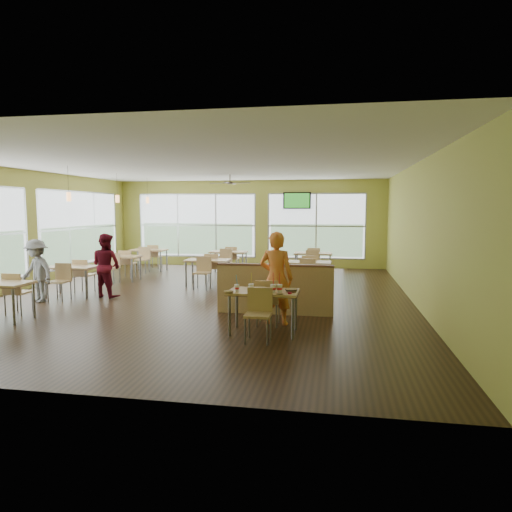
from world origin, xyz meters
name	(u,v)px	position (x,y,z in m)	size (l,w,h in m)	color
room	(202,232)	(0.00, 0.00, 1.60)	(12.00, 12.04, 3.20)	black
window_bays	(150,230)	(-2.65, 3.08, 1.48)	(9.24, 10.24, 2.38)	white
main_table	(263,297)	(2.00, -3.00, 0.63)	(1.22, 1.52, 0.87)	tan
half_wall_divider	(275,289)	(2.00, -1.55, 0.52)	(2.40, 0.14, 1.04)	tan
dining_tables	(184,262)	(-1.05, 1.71, 0.63)	(6.92, 8.72, 0.87)	tan
pendant_lights	(94,198)	(-3.20, 0.68, 2.45)	(0.11, 7.31, 0.86)	#2D2119
ceiling_fan	(230,183)	(0.00, 3.00, 2.95)	(1.25, 1.25, 0.29)	#2D2119
tv_backwall	(297,201)	(1.80, 5.90, 2.45)	(1.00, 0.07, 0.60)	black
man_plaid	(276,278)	(2.14, -2.35, 0.88)	(0.64, 0.42, 1.75)	#F6481B
patron_maroon	(106,265)	(-2.31, -0.46, 0.78)	(0.76, 0.59, 1.56)	#5A0D1B
patron_grey	(37,271)	(-3.59, -1.29, 0.73)	(0.94, 0.54, 1.46)	slate
cup_blue	(237,288)	(1.56, -3.16, 0.81)	(0.09, 0.09, 0.31)	white
cup_yellow	(251,287)	(1.80, -3.12, 0.82)	(0.10, 0.10, 0.35)	white
cup_red_near	(273,288)	(2.19, -3.16, 0.83)	(0.10, 0.10, 0.37)	white
cup_red_far	(280,288)	(2.30, -3.13, 0.82)	(0.10, 0.10, 0.37)	white
food_basket	(291,290)	(2.49, -3.03, 0.78)	(0.22, 0.22, 0.05)	black
ketchup_cup	(290,293)	(2.48, -3.22, 0.76)	(0.06, 0.06, 0.03)	maroon
wrapper_left	(229,292)	(1.45, -3.30, 0.77)	(0.17, 0.15, 0.04)	#997A4A
wrapper_mid	(261,288)	(1.94, -2.93, 0.78)	(0.22, 0.20, 0.06)	#997A4A
wrapper_right	(280,294)	(2.32, -3.30, 0.77)	(0.13, 0.11, 0.03)	#997A4A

